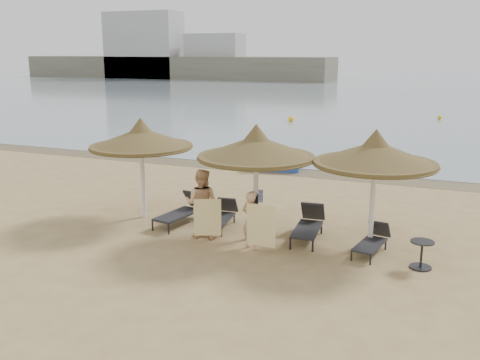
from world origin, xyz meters
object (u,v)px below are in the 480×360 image
object	(u,v)px
lounger_near_right	(309,224)
pedal_boat	(275,161)
person_left	(201,198)
palapa_center	(256,148)
palapa_left	(141,138)
person_right	(251,216)
lounger_near_left	(223,215)
side_table	(421,255)
lounger_far_left	(183,210)
palapa_right	(375,154)
lounger_far_right	(373,240)

from	to	relation	value
lounger_near_right	pedal_boat	size ratio (longest dim) A/B	0.86
person_left	pedal_boat	xyz separation A→B (m)	(-0.88, 9.03, -0.75)
lounger_near_right	palapa_center	bearing A→B (deg)	-163.44
palapa_left	palapa_center	bearing A→B (deg)	-6.82
palapa_left	palapa_center	xyz separation A→B (m)	(3.86, -0.46, 0.05)
lounger_near_right	pedal_boat	bearing A→B (deg)	109.67
person_right	pedal_boat	bearing A→B (deg)	-61.21
lounger_near_right	lounger_near_left	bearing A→B (deg)	174.11
lounger_near_left	pedal_boat	xyz separation A→B (m)	(-1.03, 7.95, 0.03)
palapa_center	side_table	size ratio (longest dim) A/B	4.74
palapa_center	person_left	bearing A→B (deg)	-160.29
palapa_center	lounger_far_left	xyz separation A→B (m)	(-2.47, 0.39, -2.12)
person_right	side_table	bearing A→B (deg)	-161.68
person_left	lounger_near_left	bearing A→B (deg)	-105.34
palapa_center	lounger_far_left	distance (m)	3.28
pedal_boat	palapa_center	bearing A→B (deg)	-86.14
palapa_right	lounger_near_right	xyz separation A→B (m)	(-1.69, 0.12, -2.10)
lounger_far_left	lounger_near_left	world-z (taller)	lounger_far_left
palapa_left	pedal_boat	world-z (taller)	palapa_left
side_table	pedal_boat	world-z (taller)	pedal_boat
lounger_near_left	person_left	size ratio (longest dim) A/B	0.77
person_left	person_right	xyz separation A→B (m)	(1.60, -0.35, -0.21)
lounger_near_left	person_left	xyz separation A→B (m)	(-0.15, -1.08, 0.78)
lounger_near_right	side_table	xyz separation A→B (m)	(3.02, -1.07, -0.07)
palapa_right	lounger_far_right	distance (m)	2.20
lounger_near_right	pedal_boat	distance (m)	8.79
palapa_left	lounger_far_left	xyz separation A→B (m)	(1.39, -0.07, -2.07)
palapa_center	palapa_right	distance (m)	3.08
person_left	palapa_left	bearing A→B (deg)	-28.89
person_left	side_table	bearing A→B (deg)	172.19
person_left	person_right	bearing A→B (deg)	160.16
palapa_left	person_left	distance (m)	2.97
palapa_center	lounger_near_left	world-z (taller)	palapa_center
side_table	pedal_boat	xyz separation A→B (m)	(-6.67, 9.06, 0.05)
palapa_center	side_table	xyz separation A→B (m)	(4.39, -0.53, -2.20)
lounger_far_left	lounger_near_right	world-z (taller)	same
palapa_left	lounger_near_right	size ratio (longest dim) A/B	1.57
palapa_right	person_right	distance (m)	3.50
palapa_left	lounger_far_right	bearing A→B (deg)	-3.03
lounger_near_right	lounger_far_right	world-z (taller)	lounger_near_right
palapa_left	pedal_boat	bearing A→B (deg)	78.94
person_left	palapa_center	bearing A→B (deg)	-167.78
lounger_near_right	side_table	world-z (taller)	lounger_near_right
side_table	pedal_boat	distance (m)	11.25
side_table	person_left	xyz separation A→B (m)	(-5.79, 0.03, 0.80)
palapa_center	palapa_left	bearing A→B (deg)	173.18
lounger_far_left	person_right	distance (m)	2.99
lounger_far_right	person_left	world-z (taller)	person_left
palapa_left	pedal_boat	xyz separation A→B (m)	(1.58, 8.07, -2.10)
palapa_right	pedal_boat	size ratio (longest dim) A/B	1.36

